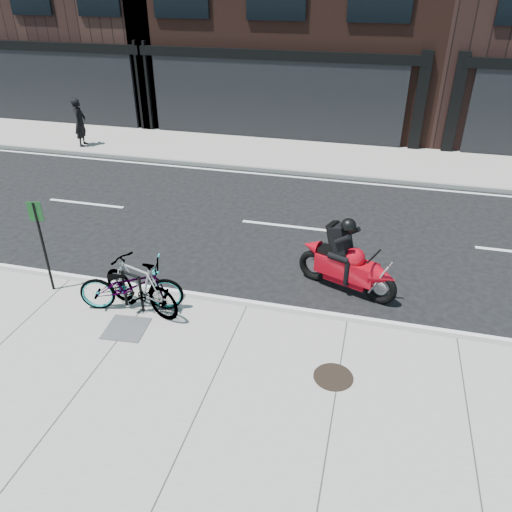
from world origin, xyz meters
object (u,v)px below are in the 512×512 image
(bike_rack, at_px, (132,288))
(bicycle_front, at_px, (131,285))
(sign_post, at_px, (42,239))
(motorcycle, at_px, (351,264))
(manhole_cover, at_px, (333,377))
(pedestrian, at_px, (80,122))
(bicycle_rear, at_px, (140,285))
(utility_grate, at_px, (126,328))

(bike_rack, xyz_separation_m, bicycle_front, (-0.02, 0.00, 0.05))
(bike_rack, distance_m, sign_post, 2.11)
(motorcycle, bearing_deg, bicycle_front, -134.61)
(manhole_cover, distance_m, sign_post, 6.27)
(pedestrian, distance_m, manhole_cover, 14.88)
(sign_post, bearing_deg, bicycle_front, -20.27)
(bike_rack, bearing_deg, bicycle_front, 180.00)
(bike_rack, relative_size, bicycle_front, 0.40)
(bicycle_rear, relative_size, sign_post, 0.95)
(bike_rack, xyz_separation_m, bicycle_rear, (0.17, 0.00, 0.09))
(utility_grate, bearing_deg, manhole_cover, -4.75)
(utility_grate, height_order, sign_post, sign_post)
(bicycle_front, distance_m, bicycle_rear, 0.20)
(bicycle_front, relative_size, motorcycle, 0.93)
(bicycle_rear, distance_m, motorcycle, 4.31)
(pedestrian, bearing_deg, bicycle_rear, -155.68)
(motorcycle, height_order, utility_grate, motorcycle)
(bicycle_rear, xyz_separation_m, sign_post, (-2.15, 0.20, 0.63))
(bicycle_front, distance_m, pedestrian, 11.42)
(bicycle_front, bearing_deg, bike_rack, -104.28)
(bicycle_front, height_order, bicycle_rear, bicycle_rear)
(bike_rack, height_order, bicycle_rear, bicycle_rear)
(bike_rack, distance_m, pedestrian, 11.44)
(bike_rack, xyz_separation_m, sign_post, (-1.98, 0.20, 0.72))
(pedestrian, bearing_deg, bicycle_front, -156.46)
(manhole_cover, bearing_deg, utility_grate, 175.25)
(bike_rack, distance_m, utility_grate, 0.81)
(sign_post, bearing_deg, manhole_cover, -25.43)
(motorcycle, relative_size, sign_post, 1.08)
(bicycle_front, xyz_separation_m, utility_grate, (0.16, -0.65, -0.53))
(motorcycle, relative_size, utility_grate, 2.90)
(bicycle_rear, bearing_deg, utility_grate, 15.27)
(bike_rack, distance_m, bicycle_rear, 0.20)
(bike_rack, distance_m, manhole_cover, 4.20)
(bicycle_rear, xyz_separation_m, motorcycle, (3.89, 1.85, -0.01))
(bicycle_front, xyz_separation_m, motorcycle, (4.09, 1.85, 0.03))
(bicycle_front, xyz_separation_m, manhole_cover, (4.08, -0.97, -0.53))
(manhole_cover, bearing_deg, motorcycle, 89.92)
(bicycle_rear, height_order, pedestrian, pedestrian)
(bike_rack, relative_size, sign_post, 0.41)
(bicycle_front, xyz_separation_m, sign_post, (-1.96, 0.20, 0.66))
(sign_post, bearing_deg, motorcycle, 0.79)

